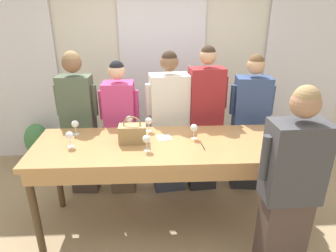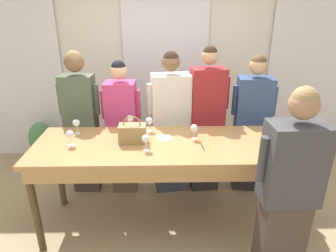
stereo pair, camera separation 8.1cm
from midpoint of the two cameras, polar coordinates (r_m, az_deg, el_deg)
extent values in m
plane|color=tan|center=(3.52, 0.73, -17.87)|extent=(18.00, 18.00, 0.00)
cube|color=silver|center=(4.54, 0.06, 11.39)|extent=(12.00, 0.06, 2.80)
cube|color=white|center=(4.93, -25.96, 9.38)|extent=(1.22, 0.03, 2.69)
cube|color=white|center=(4.49, 0.08, 10.53)|extent=(1.22, 0.03, 2.69)
cube|color=white|center=(5.01, 25.67, 9.62)|extent=(1.22, 0.03, 2.69)
cube|color=#B27F4C|center=(2.99, 0.82, -3.78)|extent=(2.67, 0.87, 0.05)
cube|color=#B27F4C|center=(2.66, 1.12, -9.46)|extent=(2.56, 0.03, 0.12)
cylinder|color=#4C3823|center=(3.16, -23.27, -14.61)|extent=(0.07, 0.07, 0.93)
cylinder|color=#4C3823|center=(3.24, 24.59, -13.88)|extent=(0.07, 0.07, 0.93)
cylinder|color=#4C3823|center=(3.72, -19.41, -8.07)|extent=(0.07, 0.07, 0.93)
cylinder|color=#4C3823|center=(3.79, 20.16, -7.62)|extent=(0.07, 0.07, 0.93)
cylinder|color=black|center=(3.18, 24.36, -1.55)|extent=(0.07, 0.07, 0.22)
cone|color=black|center=(3.13, 24.73, 0.61)|extent=(0.07, 0.07, 0.04)
cylinder|color=black|center=(3.11, 24.92, 1.69)|extent=(0.03, 0.03, 0.09)
cylinder|color=white|center=(3.18, 24.33, -1.72)|extent=(0.08, 0.08, 0.09)
cube|color=#997A4C|center=(2.99, -6.03, -1.42)|extent=(0.27, 0.16, 0.18)
torus|color=#997A4C|center=(2.95, -6.10, 0.31)|extent=(0.17, 0.01, 0.17)
cylinder|color=white|center=(3.33, -16.19, -1.31)|extent=(0.06, 0.06, 0.00)
cylinder|color=white|center=(3.31, -16.27, -0.61)|extent=(0.01, 0.01, 0.08)
sphere|color=white|center=(3.28, -16.41, 0.58)|extent=(0.07, 0.07, 0.07)
sphere|color=maroon|center=(3.29, -16.39, 0.43)|extent=(0.05, 0.05, 0.05)
cylinder|color=white|center=(3.08, 5.67, -2.41)|extent=(0.06, 0.06, 0.00)
cylinder|color=white|center=(3.07, 5.70, -1.66)|extent=(0.01, 0.01, 0.08)
sphere|color=white|center=(3.04, 5.75, -0.39)|extent=(0.07, 0.07, 0.07)
cylinder|color=white|center=(2.85, -3.39, -4.58)|extent=(0.06, 0.06, 0.00)
cylinder|color=white|center=(2.83, -3.41, -3.78)|extent=(0.01, 0.01, 0.08)
sphere|color=white|center=(2.79, -3.44, -2.42)|extent=(0.07, 0.07, 0.07)
cylinder|color=white|center=(3.07, -17.21, -3.51)|extent=(0.06, 0.06, 0.00)
cylinder|color=white|center=(3.05, -17.31, -2.76)|extent=(0.01, 0.01, 0.08)
sphere|color=white|center=(3.02, -17.47, -1.49)|extent=(0.07, 0.07, 0.07)
cylinder|color=white|center=(3.26, -2.85, -0.92)|extent=(0.06, 0.06, 0.00)
cylinder|color=white|center=(3.24, -2.87, -0.21)|extent=(0.01, 0.01, 0.08)
sphere|color=white|center=(3.21, -2.89, 1.01)|extent=(0.07, 0.07, 0.07)
cylinder|color=white|center=(3.33, -6.46, -0.50)|extent=(0.06, 0.06, 0.00)
cylinder|color=white|center=(3.31, -6.49, 0.21)|extent=(0.01, 0.01, 0.08)
sphere|color=white|center=(3.29, -6.55, 1.40)|extent=(0.07, 0.07, 0.07)
sphere|color=maroon|center=(3.29, -6.54, 1.25)|extent=(0.05, 0.05, 0.05)
cube|color=white|center=(3.09, 0.04, -2.22)|extent=(0.16, 0.16, 0.00)
cylinder|color=black|center=(2.92, 7.41, -3.99)|extent=(0.02, 0.14, 0.01)
cube|color=#473833|center=(3.96, -14.84, -6.26)|extent=(0.33, 0.21, 0.84)
cube|color=#4C5B47|center=(3.66, -16.01, 4.18)|extent=(0.39, 0.24, 0.67)
sphere|color=brown|center=(3.55, -16.84, 11.52)|extent=(0.22, 0.22, 0.22)
sphere|color=#93754C|center=(3.54, -16.91, 12.12)|extent=(0.19, 0.19, 0.19)
cylinder|color=#4C5B47|center=(3.59, -12.89, 4.96)|extent=(0.07, 0.07, 0.37)
cylinder|color=#4C5B47|center=(3.72, -19.18, 4.88)|extent=(0.07, 0.07, 0.37)
cube|color=brown|center=(3.88, -7.72, -6.63)|extent=(0.31, 0.24, 0.80)
cube|color=#C63D7A|center=(3.59, -8.31, 3.39)|extent=(0.36, 0.29, 0.63)
sphere|color=#DBAD89|center=(3.47, -8.73, 10.36)|extent=(0.19, 0.19, 0.19)
sphere|color=black|center=(3.47, -8.76, 10.90)|extent=(0.17, 0.17, 0.17)
cylinder|color=#C63D7A|center=(3.55, -5.17, 4.14)|extent=(0.07, 0.07, 0.35)
cylinder|color=#C63D7A|center=(3.61, -11.48, 4.07)|extent=(0.07, 0.07, 0.35)
cube|color=#383D51|center=(3.85, 1.09, -6.29)|extent=(0.41, 0.27, 0.85)
cube|color=silver|center=(3.54, 1.18, 4.51)|extent=(0.48, 0.32, 0.67)
sphere|color=brown|center=(3.43, 1.24, 12.05)|extent=(0.21, 0.21, 0.21)
sphere|color=#332319|center=(3.42, 1.25, 12.65)|extent=(0.18, 0.18, 0.18)
cylinder|color=silver|center=(3.58, 5.10, 5.44)|extent=(0.08, 0.08, 0.37)
cylinder|color=silver|center=(3.50, -2.82, 5.10)|extent=(0.08, 0.08, 0.37)
cube|color=#28282D|center=(3.88, 7.59, -5.91)|extent=(0.36, 0.23, 0.89)
cube|color=maroon|center=(3.57, 8.24, 5.36)|extent=(0.42, 0.27, 0.70)
sphere|color=tan|center=(3.46, 8.69, 13.02)|extent=(0.19, 0.19, 0.19)
sphere|color=#332319|center=(3.46, 8.72, 13.56)|extent=(0.17, 0.17, 0.17)
cylinder|color=maroon|center=(3.62, 11.69, 6.22)|extent=(0.08, 0.08, 0.39)
cylinder|color=maroon|center=(3.51, 4.76, 6.09)|extent=(0.08, 0.08, 0.39)
cube|color=#28282D|center=(4.02, 15.48, -6.07)|extent=(0.37, 0.25, 0.82)
cube|color=#334775|center=(3.73, 16.64, 3.95)|extent=(0.43, 0.30, 0.65)
sphere|color=tan|center=(3.62, 17.46, 10.90)|extent=(0.20, 0.20, 0.20)
sphere|color=brown|center=(3.61, 17.53, 11.46)|extent=(0.18, 0.18, 0.18)
cylinder|color=#334775|center=(3.77, 20.08, 4.48)|extent=(0.08, 0.08, 0.36)
cylinder|color=#334775|center=(3.67, 13.28, 4.82)|extent=(0.08, 0.08, 0.36)
cube|color=#473833|center=(2.89, 21.21, -19.61)|extent=(0.38, 0.24, 0.83)
cube|color=#3D3D42|center=(2.47, 23.60, -6.63)|extent=(0.44, 0.28, 0.65)
sphere|color=#9E7051|center=(2.30, 25.40, 3.68)|extent=(0.22, 0.22, 0.22)
sphere|color=#93754C|center=(2.29, 25.56, 4.57)|extent=(0.19, 0.19, 0.19)
cylinder|color=#3D3D42|center=(2.35, 18.57, -5.98)|extent=(0.07, 0.07, 0.36)
cylinder|color=#3D3D42|center=(2.57, 28.56, -5.26)|extent=(0.07, 0.07, 0.36)
cylinder|color=#935B3D|center=(4.95, -22.05, -5.46)|extent=(0.25, 0.25, 0.18)
ellipsoid|color=#47844C|center=(4.82, -22.59, -2.17)|extent=(0.34, 0.34, 0.49)
camera|label=1|loc=(0.04, -89.22, 0.32)|focal=32.00mm
camera|label=2|loc=(0.04, 90.78, -0.32)|focal=32.00mm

